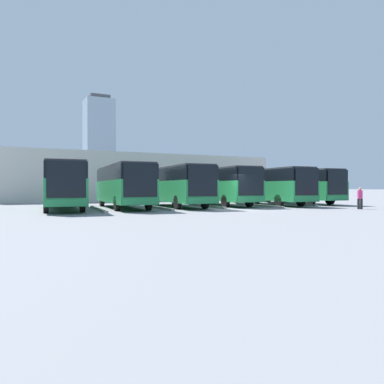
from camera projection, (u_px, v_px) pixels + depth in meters
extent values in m
plane|color=gray|center=(234.00, 210.00, 26.09)|extent=(600.00, 600.00, 0.00)
cube|color=#238447|center=(297.00, 191.00, 36.13)|extent=(3.20, 10.96, 1.60)
cube|color=black|center=(297.00, 177.00, 36.11)|extent=(3.15, 10.80, 0.98)
cube|color=black|center=(338.00, 182.00, 31.08)|extent=(2.12, 0.20, 2.08)
cube|color=#238447|center=(338.00, 198.00, 31.09)|extent=(2.29, 0.23, 0.40)
cube|color=#333338|center=(297.00, 172.00, 36.11)|extent=(3.07, 10.53, 0.12)
cylinder|color=black|center=(330.00, 199.00, 33.41)|extent=(0.37, 1.01, 0.99)
cylinder|color=black|center=(311.00, 200.00, 32.63)|extent=(0.37, 1.01, 0.99)
cylinder|color=black|center=(285.00, 197.00, 39.64)|extent=(0.37, 1.01, 0.99)
cylinder|color=black|center=(268.00, 198.00, 38.86)|extent=(0.37, 1.01, 0.99)
cube|color=#9E9E99|center=(290.00, 204.00, 33.73)|extent=(0.76, 6.99, 0.15)
cube|color=#238447|center=(267.00, 191.00, 33.29)|extent=(3.20, 10.96, 1.60)
cube|color=black|center=(267.00, 176.00, 33.27)|extent=(3.15, 10.80, 0.98)
cube|color=black|center=(307.00, 182.00, 28.24)|extent=(2.12, 0.20, 2.08)
cube|color=#238447|center=(307.00, 199.00, 28.25)|extent=(2.29, 0.23, 0.40)
cube|color=#333338|center=(267.00, 170.00, 33.27)|extent=(3.07, 10.53, 0.12)
cylinder|color=black|center=(301.00, 200.00, 30.57)|extent=(0.37, 1.01, 0.99)
cylinder|color=black|center=(279.00, 201.00, 29.79)|extent=(0.37, 1.01, 0.99)
cylinder|color=black|center=(257.00, 198.00, 36.80)|extent=(0.37, 1.01, 0.99)
cylinder|color=black|center=(238.00, 198.00, 36.02)|extent=(0.37, 1.01, 0.99)
cube|color=#9E9E99|center=(258.00, 205.00, 30.89)|extent=(0.76, 6.99, 0.15)
cube|color=#238447|center=(219.00, 191.00, 32.34)|extent=(3.20, 10.96, 1.60)
cube|color=black|center=(219.00, 176.00, 32.33)|extent=(3.15, 10.80, 0.98)
cube|color=black|center=(251.00, 181.00, 27.30)|extent=(2.12, 0.20, 2.08)
cube|color=#238447|center=(251.00, 199.00, 27.31)|extent=(2.29, 0.23, 0.40)
cube|color=#333338|center=(219.00, 170.00, 32.32)|extent=(3.07, 10.53, 0.12)
cylinder|color=black|center=(249.00, 201.00, 29.63)|extent=(0.37, 1.01, 0.99)
cylinder|color=black|center=(225.00, 201.00, 28.85)|extent=(0.37, 1.01, 0.99)
cylinder|color=black|center=(213.00, 198.00, 35.86)|extent=(0.37, 1.01, 0.99)
cylinder|color=black|center=(193.00, 199.00, 35.07)|extent=(0.37, 1.01, 0.99)
cube|color=#9E9E99|center=(205.00, 206.00, 29.95)|extent=(0.76, 6.99, 0.15)
cube|color=#238447|center=(176.00, 191.00, 29.83)|extent=(3.20, 10.96, 1.60)
cube|color=black|center=(176.00, 175.00, 29.81)|extent=(3.15, 10.80, 0.98)
cube|color=black|center=(203.00, 181.00, 24.78)|extent=(2.12, 0.20, 2.08)
cube|color=#238447|center=(203.00, 201.00, 24.79)|extent=(2.29, 0.23, 0.40)
cube|color=#333338|center=(176.00, 168.00, 29.81)|extent=(3.07, 10.53, 0.12)
cylinder|color=black|center=(205.00, 202.00, 27.11)|extent=(0.37, 1.01, 0.99)
cylinder|color=black|center=(178.00, 202.00, 26.33)|extent=(0.37, 1.01, 0.99)
cylinder|color=black|center=(175.00, 199.00, 33.34)|extent=(0.37, 1.01, 0.99)
cylinder|color=black|center=(152.00, 200.00, 32.56)|extent=(0.37, 1.01, 0.99)
cube|color=#9E9E99|center=(158.00, 207.00, 27.43)|extent=(0.76, 6.99, 0.15)
cube|color=#238447|center=(123.00, 191.00, 27.87)|extent=(3.20, 10.96, 1.60)
cube|color=black|center=(123.00, 174.00, 27.86)|extent=(3.15, 10.80, 0.98)
cube|color=black|center=(141.00, 180.00, 22.83)|extent=(2.12, 0.20, 2.08)
cube|color=#238447|center=(141.00, 202.00, 22.84)|extent=(2.29, 0.23, 0.40)
cube|color=#333338|center=(123.00, 167.00, 27.85)|extent=(3.07, 10.53, 0.12)
cylinder|color=black|center=(148.00, 203.00, 25.16)|extent=(0.37, 1.01, 0.99)
cylinder|color=black|center=(117.00, 203.00, 24.38)|extent=(0.37, 1.01, 0.99)
cylinder|color=black|center=(127.00, 200.00, 31.39)|extent=(0.37, 1.01, 0.99)
cylinder|color=black|center=(102.00, 200.00, 30.60)|extent=(0.37, 1.01, 0.99)
cube|color=#9E9E99|center=(98.00, 209.00, 25.48)|extent=(0.76, 6.99, 0.15)
cube|color=#238447|center=(62.00, 192.00, 25.92)|extent=(3.20, 10.96, 1.60)
cube|color=black|center=(62.00, 173.00, 25.90)|extent=(3.15, 10.80, 0.98)
cube|color=black|center=(66.00, 179.00, 20.88)|extent=(2.12, 0.20, 2.08)
cube|color=#238447|center=(67.00, 203.00, 20.89)|extent=(2.29, 0.23, 0.40)
cube|color=#333338|center=(62.00, 165.00, 25.90)|extent=(3.07, 10.53, 0.12)
cylinder|color=black|center=(82.00, 204.00, 23.21)|extent=(0.37, 1.01, 0.99)
cylinder|color=black|center=(46.00, 205.00, 22.42)|extent=(0.37, 1.01, 0.99)
cylinder|color=black|center=(74.00, 201.00, 29.43)|extent=(0.37, 1.01, 0.99)
cylinder|color=black|center=(45.00, 201.00, 28.65)|extent=(0.37, 1.01, 0.99)
cylinder|color=black|center=(359.00, 204.00, 26.51)|extent=(0.24, 0.24, 0.75)
cylinder|color=black|center=(361.00, 204.00, 26.42)|extent=(0.24, 0.24, 0.75)
cylinder|color=#D13375|center=(360.00, 194.00, 26.46)|extent=(0.48, 0.48, 0.59)
sphere|color=tan|center=(360.00, 189.00, 26.45)|extent=(0.20, 0.20, 0.20)
cube|color=beige|center=(134.00, 178.00, 47.02)|extent=(32.44, 11.14, 5.47)
cube|color=silver|center=(119.00, 162.00, 53.35)|extent=(32.44, 3.00, 0.24)
cylinder|color=slate|center=(188.00, 181.00, 59.35)|extent=(0.20, 0.20, 5.22)
cylinder|color=slate|center=(33.00, 180.00, 49.38)|extent=(0.20, 0.20, 5.22)
cube|color=#93A8B7|center=(99.00, 145.00, 217.54)|extent=(15.92, 15.92, 52.58)
cube|color=#4C4C51|center=(99.00, 98.00, 217.23)|extent=(11.14, 11.14, 2.40)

